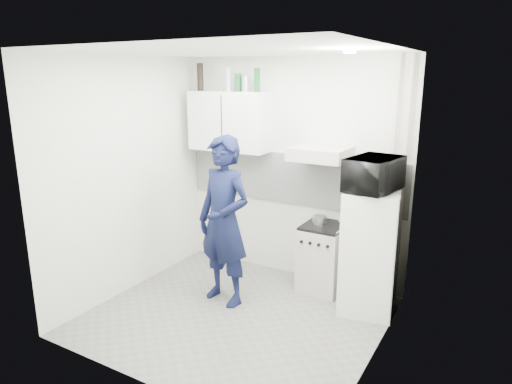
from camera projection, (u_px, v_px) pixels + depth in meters
The scene contains 22 objects.
floor at pixel (236, 316), 4.66m from camera, with size 2.80×2.80×0.00m, color slate.
ceiling at pixel (233, 50), 4.01m from camera, with size 2.80×2.80×0.00m, color white.
wall_back at pixel (292, 170), 5.38m from camera, with size 2.80×2.80×0.00m, color beige.
wall_left at pixel (128, 177), 5.01m from camera, with size 2.60×2.60×0.00m, color beige.
wall_right at pixel (382, 215), 3.66m from camera, with size 2.60×2.60×0.00m, color beige.
person at pixel (224, 221), 4.77m from camera, with size 0.66×0.43×1.80m, color black.
stove at pixel (322, 259), 5.15m from camera, with size 0.46×0.46×0.74m, color #BCB3A7.
fridge at pixel (369, 252), 4.63m from camera, with size 0.53×0.53×1.29m, color white.
stove_top at pixel (323, 227), 5.06m from camera, with size 0.44×0.44×0.03m, color black.
saucepan at pixel (320, 220), 5.11m from camera, with size 0.16×0.16×0.09m, color silver.
microwave at pixel (374, 174), 4.43m from camera, with size 0.41×0.60×0.33m, color black.
bottle_a at pixel (200, 77), 5.54m from camera, with size 0.08×0.08×0.33m, color black.
bottle_d at pixel (229, 79), 5.35m from camera, with size 0.06×0.06×0.27m, color #B2B7BC.
canister_a at pixel (238, 83), 5.29m from camera, with size 0.08×0.08×0.20m, color #144C1E.
canister_b at pixel (245, 84), 5.25m from camera, with size 0.09×0.09×0.17m, color silver.
bottle_e at pixel (257, 80), 5.16m from camera, with size 0.07×0.07×0.26m, color #144C1E.
upper_cabinet at pixel (230, 121), 5.46m from camera, with size 1.00×0.35×0.70m, color white.
range_hood at pixel (320, 154), 4.89m from camera, with size 0.60×0.50×0.14m, color #BCB3A7.
backsplash at pixel (291, 178), 5.39m from camera, with size 2.74×0.03×0.60m, color white.
pipe_a at pixel (403, 184), 4.68m from camera, with size 0.05×0.05×2.60m, color #BCB3A7.
pipe_b at pixel (391, 183), 4.74m from camera, with size 0.04×0.04×2.60m, color #BCB3A7.
ceiling_spot_fixture at pixel (350, 52), 3.70m from camera, with size 0.10×0.10×0.02m, color white.
Camera 1 is at (2.28, -3.53, 2.39)m, focal length 32.00 mm.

